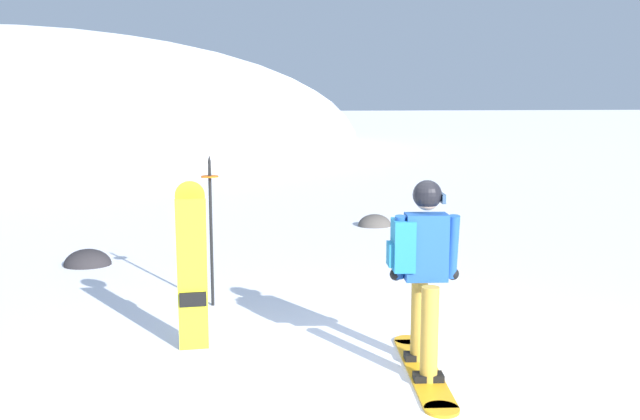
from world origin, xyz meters
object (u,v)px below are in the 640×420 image
(spare_snowboard, at_px, (192,268))
(piste_marker_near, at_px, (211,220))
(rock_mid, at_px, (88,265))
(snowboarder_main, at_px, (422,271))
(rock_dark, at_px, (375,226))

(spare_snowboard, height_order, piste_marker_near, piste_marker_near)
(rock_mid, bearing_deg, spare_snowboard, -69.32)
(piste_marker_near, bearing_deg, snowboarder_main, -54.46)
(piste_marker_near, xyz_separation_m, rock_dark, (3.26, 4.67, -1.02))
(snowboarder_main, distance_m, spare_snowboard, 2.14)
(spare_snowboard, bearing_deg, rock_mid, 110.68)
(snowboarder_main, relative_size, rock_mid, 2.69)
(piste_marker_near, xyz_separation_m, rock_mid, (-1.71, 2.38, -1.02))
(rock_mid, bearing_deg, piste_marker_near, -54.29)
(spare_snowboard, relative_size, piste_marker_near, 0.92)
(spare_snowboard, xyz_separation_m, piste_marker_near, (0.24, 1.53, 0.19))
(snowboarder_main, relative_size, rock_dark, 2.83)
(snowboarder_main, bearing_deg, spare_snowboard, 155.90)
(spare_snowboard, height_order, rock_mid, spare_snowboard)
(snowboarder_main, xyz_separation_m, piste_marker_near, (-1.71, 2.40, 0.10))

